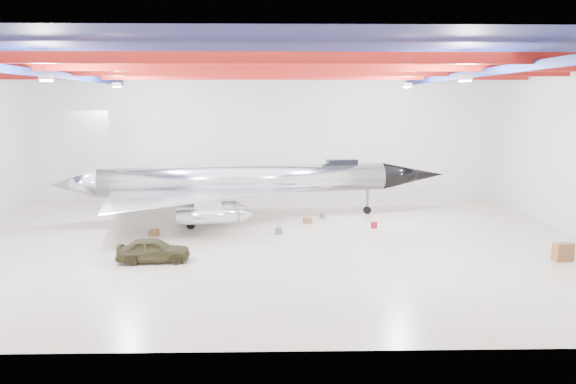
{
  "coord_description": "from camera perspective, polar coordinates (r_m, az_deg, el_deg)",
  "views": [
    {
      "loc": [
        0.86,
        -33.33,
        8.59
      ],
      "look_at": [
        1.64,
        2.0,
        2.85
      ],
      "focal_mm": 35.0,
      "sensor_mm": 36.0,
      "label": 1
    }
  ],
  "objects": [
    {
      "name": "desk",
      "position": [
        34.07,
        26.15,
        -5.5
      ],
      "size": [
        1.16,
        0.76,
        0.97
      ],
      "primitive_type": "cube",
      "rotation": [
        0.0,
        0.0,
        0.23
      ],
      "color": "brown",
      "rests_on": "floor"
    },
    {
      "name": "wall_back",
      "position": [
        48.43,
        -2.3,
        5.56
      ],
      "size": [
        40.0,
        0.0,
        40.0
      ],
      "primitive_type": "plane",
      "rotation": [
        1.57,
        0.0,
        0.0
      ],
      "color": "silver",
      "rests_on": "floor"
    },
    {
      "name": "toolbox_red",
      "position": [
        43.86,
        -7.41,
        -1.93
      ],
      "size": [
        0.54,
        0.47,
        0.34
      ],
      "primitive_type": "cube",
      "rotation": [
        0.0,
        0.0,
        -0.19
      ],
      "color": "maroon",
      "rests_on": "floor"
    },
    {
      "name": "ceiling",
      "position": [
        33.42,
        -2.82,
        13.35
      ],
      "size": [
        40.0,
        40.0,
        0.0
      ],
      "primitive_type": "plane",
      "rotation": [
        3.14,
        0.0,
        0.0
      ],
      "color": "#0A0F38",
      "rests_on": "wall_back"
    },
    {
      "name": "crate_ply",
      "position": [
        37.36,
        -13.48,
        -4.02
      ],
      "size": [
        0.64,
        0.55,
        0.4
      ],
      "primitive_type": "cube",
      "rotation": [
        0.0,
        0.0,
        -0.18
      ],
      "color": "olive",
      "rests_on": "floor"
    },
    {
      "name": "jet_aircraft",
      "position": [
        41.14,
        -4.35,
        0.83
      ],
      "size": [
        29.01,
        19.27,
        7.95
      ],
      "rotation": [
        0.0,
        0.0,
        0.17
      ],
      "color": "silver",
      "rests_on": "floor"
    },
    {
      "name": "spares_box",
      "position": [
        41.8,
        3.51,
        -2.4
      ],
      "size": [
        0.52,
        0.52,
        0.37
      ],
      "primitive_type": "cylinder",
      "rotation": [
        0.0,
        0.0,
        0.35
      ],
      "color": "#59595B",
      "rests_on": "floor"
    },
    {
      "name": "jeep",
      "position": [
        31.23,
        -13.52,
        -5.75
      ],
      "size": [
        4.0,
        1.9,
        1.32
      ],
      "primitive_type": "imported",
      "rotation": [
        0.0,
        0.0,
        1.66
      ],
      "color": "#34301A",
      "rests_on": "floor"
    },
    {
      "name": "parts_bin",
      "position": [
        39.91,
        2.02,
        -2.93
      ],
      "size": [
        0.66,
        0.59,
        0.39
      ],
      "primitive_type": "cube",
      "rotation": [
        0.0,
        0.0,
        0.31
      ],
      "color": "olive",
      "rests_on": "floor"
    },
    {
      "name": "engine_drum",
      "position": [
        36.69,
        -0.95,
        -3.98
      ],
      "size": [
        0.52,
        0.52,
        0.42
      ],
      "primitive_type": "cylinder",
      "rotation": [
        0.0,
        0.0,
        0.12
      ],
      "color": "#59595B",
      "rests_on": "floor"
    },
    {
      "name": "floor",
      "position": [
        34.43,
        -2.67,
        -5.24
      ],
      "size": [
        40.0,
        40.0,
        0.0
      ],
      "primitive_type": "plane",
      "color": "#BFAE98",
      "rests_on": "ground"
    },
    {
      "name": "ceiling_structure",
      "position": [
        33.38,
        -2.81,
        12.19
      ],
      "size": [
        39.5,
        29.5,
        1.08
      ],
      "color": "maroon",
      "rests_on": "ceiling"
    },
    {
      "name": "tool_chest",
      "position": [
        38.91,
        8.73,
        -3.33
      ],
      "size": [
        0.48,
        0.48,
        0.41
      ],
      "primitive_type": "cylinder",
      "rotation": [
        0.0,
        0.0,
        0.05
      ],
      "color": "maroon",
      "rests_on": "floor"
    },
    {
      "name": "crate_small",
      "position": [
        40.5,
        -9.52,
        -2.98
      ],
      "size": [
        0.4,
        0.36,
        0.23
      ],
      "primitive_type": "cube",
      "rotation": [
        0.0,
        0.0,
        -0.31
      ],
      "color": "#59595B",
      "rests_on": "floor"
    }
  ]
}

